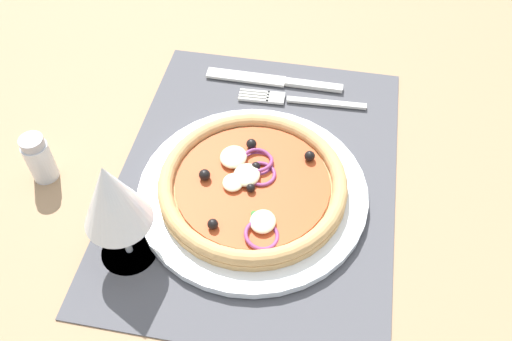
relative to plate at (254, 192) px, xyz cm
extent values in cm
cube|color=#9E7A56|center=(3.10, 0.09, -2.14)|extent=(190.00, 140.00, 2.40)
cube|color=#4C4C51|center=(3.10, 0.09, -0.74)|extent=(45.24, 34.30, 0.40)
cylinder|color=white|center=(0.00, 0.00, 0.00)|extent=(27.79, 27.79, 1.07)
cylinder|color=tan|center=(0.00, 0.00, 1.04)|extent=(22.52, 22.52, 1.00)
torus|color=tan|center=(0.00, 0.00, 1.90)|extent=(22.52, 22.52, 1.80)
cylinder|color=#C64C23|center=(0.00, 0.00, 1.69)|extent=(18.46, 18.46, 0.30)
ellipsoid|color=beige|center=(3.32, 3.07, 2.39)|extent=(3.66, 3.30, 1.10)
ellipsoid|color=beige|center=(-0.70, 2.31, 2.25)|extent=(2.78, 2.50, 0.83)
ellipsoid|color=beige|center=(0.62, 0.93, 2.37)|extent=(3.54, 3.18, 1.06)
ellipsoid|color=beige|center=(-5.58, -2.11, 2.32)|extent=(3.25, 2.93, 0.98)
ellipsoid|color=beige|center=(0.86, 0.86, 2.24)|extent=(2.72, 2.45, 0.82)
sphere|color=black|center=(4.85, -6.07, 2.49)|extent=(1.30, 1.30, 1.30)
sphere|color=black|center=(-0.41, 5.81, 2.52)|extent=(1.38, 1.38, 1.38)
sphere|color=black|center=(0.32, 0.92, 2.36)|extent=(1.05, 1.05, 1.05)
sphere|color=black|center=(2.10, -0.26, 2.39)|extent=(1.11, 1.11, 1.11)
sphere|color=black|center=(-7.01, 3.25, 2.45)|extent=(1.22, 1.22, 1.22)
sphere|color=black|center=(-1.21, 0.06, 2.35)|extent=(1.03, 1.03, 1.03)
sphere|color=black|center=(5.52, 1.30, 2.48)|extent=(1.29, 1.29, 1.29)
torus|color=#8E3D75|center=(3.59, 0.56, 2.09)|extent=(4.08, 4.02, 1.47)
torus|color=#8E3D75|center=(3.44, -0.22, 2.09)|extent=(4.09, 3.98, 1.75)
torus|color=#8E3D75|center=(-7.20, -2.27, 2.09)|extent=(3.96, 3.97, 1.11)
torus|color=#8E3D75|center=(1.32, -0.64, 2.09)|extent=(3.74, 3.75, 0.71)
ellipsoid|color=#2D6B28|center=(-5.23, -1.56, 2.04)|extent=(3.07, 2.83, 0.30)
ellipsoid|color=#2D6B28|center=(-0.29, 2.04, 2.04)|extent=(2.17, 3.09, 0.30)
cube|color=silver|center=(17.62, -7.09, -0.32)|extent=(1.36, 11.19, 0.44)
cube|color=silver|center=(17.34, -0.25, -0.32)|extent=(2.30, 2.61, 0.44)
cube|color=silver|center=(18.10, 3.20, -0.32)|extent=(0.50, 4.33, 0.44)
cube|color=silver|center=(17.50, 3.18, -0.32)|extent=(0.50, 4.33, 0.44)
cube|color=silver|center=(16.90, 3.15, -0.32)|extent=(0.50, 4.33, 0.44)
cube|color=silver|center=(16.30, 3.13, -0.32)|extent=(0.50, 4.33, 0.44)
cube|color=silver|center=(20.88, -4.90, -0.23)|extent=(1.33, 8.40, 0.62)
cube|color=silver|center=(20.92, 5.10, -0.32)|extent=(2.04, 11.61, 0.44)
cylinder|color=silver|center=(-10.21, 12.34, -0.74)|extent=(6.40, 6.40, 0.40)
cylinder|color=silver|center=(-10.21, 12.34, 2.46)|extent=(0.80, 0.80, 6.00)
cone|color=silver|center=(-10.21, 12.34, 9.71)|extent=(7.20, 7.20, 8.50)
cone|color=orange|center=(-10.21, 12.34, 9.38)|extent=(6.05, 6.05, 7.04)
cylinder|color=silver|center=(-1.42, 26.34, 1.81)|extent=(3.20, 3.20, 5.50)
cylinder|color=#ADADB2|center=(-1.42, 26.34, 5.16)|extent=(2.88, 2.88, 1.20)
camera|label=1|loc=(-39.72, -7.68, 52.83)|focal=38.54mm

